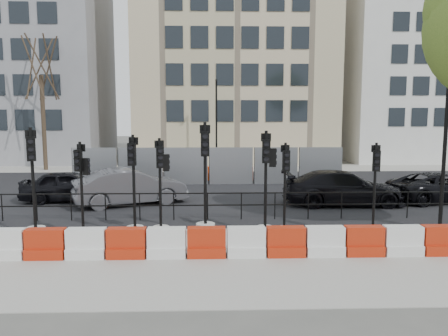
{
  "coord_description": "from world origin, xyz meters",
  "views": [
    {
      "loc": [
        0.12,
        -14.0,
        3.78
      ],
      "look_at": [
        0.64,
        3.0,
        1.65
      ],
      "focal_mm": 35.0,
      "sensor_mm": 36.0,
      "label": 1
    }
  ],
  "objects_px": {
    "lamp_post_near": "(446,131)",
    "traffic_signal_d": "(161,215)",
    "car_c": "(343,188)",
    "traffic_signal_a": "(35,218)",
    "car_a": "(70,186)",
    "traffic_signal_h": "(373,219)"
  },
  "relations": [
    {
      "from": "traffic_signal_d",
      "to": "car_a",
      "type": "bearing_deg",
      "value": 115.19
    },
    {
      "from": "car_c",
      "to": "lamp_post_near",
      "type": "bearing_deg",
      "value": -154.29
    },
    {
      "from": "traffic_signal_h",
      "to": "traffic_signal_a",
      "type": "bearing_deg",
      "value": -171.16
    },
    {
      "from": "car_c",
      "to": "traffic_signal_d",
      "type": "bearing_deg",
      "value": 124.64
    },
    {
      "from": "lamp_post_near",
      "to": "car_a",
      "type": "relative_size",
      "value": 1.44
    },
    {
      "from": "traffic_signal_d",
      "to": "car_c",
      "type": "xyz_separation_m",
      "value": [
        6.99,
        4.65,
        -0.01
      ]
    },
    {
      "from": "traffic_signal_d",
      "to": "car_a",
      "type": "relative_size",
      "value": 0.73
    },
    {
      "from": "lamp_post_near",
      "to": "traffic_signal_a",
      "type": "xyz_separation_m",
      "value": [
        -12.61,
        -0.63,
        -2.52
      ]
    },
    {
      "from": "traffic_signal_d",
      "to": "car_c",
      "type": "relative_size",
      "value": 0.61
    },
    {
      "from": "car_a",
      "to": "car_c",
      "type": "height_order",
      "value": "car_c"
    },
    {
      "from": "lamp_post_near",
      "to": "traffic_signal_a",
      "type": "height_order",
      "value": "lamp_post_near"
    },
    {
      "from": "lamp_post_near",
      "to": "traffic_signal_h",
      "type": "relative_size",
      "value": 2.05
    },
    {
      "from": "traffic_signal_a",
      "to": "car_a",
      "type": "relative_size",
      "value": 0.81
    },
    {
      "from": "lamp_post_near",
      "to": "car_c",
      "type": "distance_m",
      "value": 5.21
    },
    {
      "from": "traffic_signal_a",
      "to": "car_c",
      "type": "relative_size",
      "value": 0.68
    },
    {
      "from": "traffic_signal_d",
      "to": "car_a",
      "type": "distance_m",
      "value": 7.33
    },
    {
      "from": "traffic_signal_h",
      "to": "car_c",
      "type": "bearing_deg",
      "value": 92.76
    },
    {
      "from": "traffic_signal_a",
      "to": "traffic_signal_h",
      "type": "relative_size",
      "value": 1.16
    },
    {
      "from": "traffic_signal_d",
      "to": "traffic_signal_h",
      "type": "bearing_deg",
      "value": -15.33
    },
    {
      "from": "car_a",
      "to": "car_c",
      "type": "relative_size",
      "value": 0.83
    },
    {
      "from": "lamp_post_near",
      "to": "traffic_signal_d",
      "type": "xyz_separation_m",
      "value": [
        -8.89,
        -0.5,
        -2.49
      ]
    },
    {
      "from": "car_a",
      "to": "lamp_post_near",
      "type": "bearing_deg",
      "value": -118.43
    }
  ]
}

